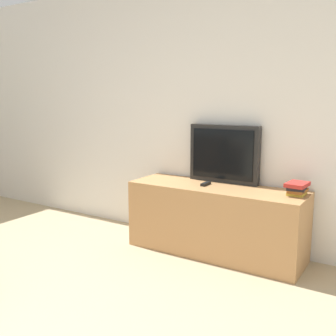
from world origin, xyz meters
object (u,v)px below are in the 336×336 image
at_px(tv_stand, 215,220).
at_px(book_stack, 297,188).
at_px(television, 224,154).
at_px(remote_on_stand, 206,184).

height_order(tv_stand, book_stack, book_stack).
relative_size(television, remote_on_stand, 4.76).
distance_m(book_stack, remote_on_stand, 0.81).
relative_size(tv_stand, television, 2.36).
relative_size(television, book_stack, 2.90).
distance_m(tv_stand, remote_on_stand, 0.35).
distance_m(tv_stand, book_stack, 0.80).
bearing_deg(remote_on_stand, television, 68.22).
relative_size(tv_stand, remote_on_stand, 11.24).
bearing_deg(television, remote_on_stand, -111.78).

